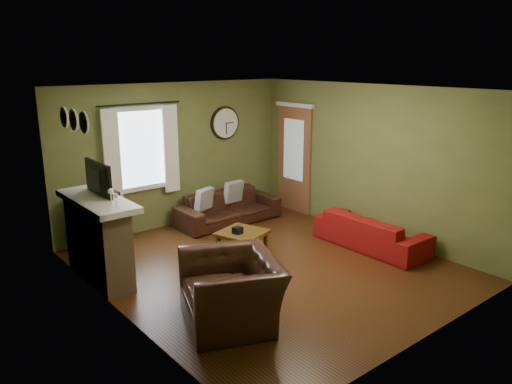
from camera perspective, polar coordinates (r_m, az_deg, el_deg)
floor at (r=7.53m, az=1.35°, el=-8.48°), size 4.60×5.20×0.00m
ceiling at (r=6.92m, az=1.49°, el=11.67°), size 4.60×5.20×0.00m
wall_left at (r=5.93m, az=-15.72°, el=-2.27°), size 0.00×5.20×2.60m
wall_right at (r=8.75m, az=12.94°, el=3.43°), size 0.00×5.20×2.60m
wall_back at (r=9.20m, az=-9.22°, el=4.17°), size 4.60×0.00×2.60m
wall_front at (r=5.49m, az=19.41°, el=-3.97°), size 4.60×0.00×2.60m
fireplace at (r=7.25m, az=-17.56°, el=-5.49°), size 0.40×1.40×1.10m
firebox at (r=7.41m, az=-16.04°, el=-7.01°), size 0.04×0.60×0.55m
mantel at (r=7.08m, az=-17.71°, el=-0.97°), size 0.58×1.60×0.08m
tv at (r=7.17m, az=-18.15°, el=0.97°), size 0.08×0.60×0.35m
tv_screen at (r=7.19m, az=-17.60°, el=1.50°), size 0.02×0.62×0.36m
medallion_left at (r=6.48m, az=-19.06°, el=7.52°), size 0.28×0.28×0.03m
medallion_mid at (r=6.80m, az=-20.11°, el=7.75°), size 0.28×0.28×0.03m
medallion_right at (r=7.13m, az=-21.07°, el=7.97°), size 0.28×0.28×0.03m
window_pane at (r=8.82m, az=-13.14°, el=4.83°), size 1.00×0.02×1.30m
curtain_rod at (r=8.63m, az=-13.15°, el=9.78°), size 0.03×0.03×1.50m
curtain_left at (r=8.52m, az=-16.14°, el=3.93°), size 0.28×0.04×1.55m
curtain_right at (r=8.99m, az=-9.70°, el=4.88°), size 0.28×0.04×1.55m
wall_clock at (r=9.67m, az=-3.50°, el=7.86°), size 0.64×0.06×0.64m
door at (r=10.00m, az=4.39°, el=3.73°), size 0.05×0.90×2.10m
bookshelf at (r=8.57m, az=-17.78°, el=-3.08°), size 0.75×0.32×0.89m
book at (r=8.51m, az=-17.78°, el=0.42°), size 0.26×0.27×0.02m
sofa_brown at (r=9.39m, az=-3.18°, el=-1.78°), size 1.99×0.78×0.58m
pillow_left at (r=9.03m, az=-5.93°, el=-0.80°), size 0.40×0.22×0.38m
pillow_right at (r=9.48m, az=-2.59°, el=0.03°), size 0.41×0.16×0.39m
sofa_red at (r=8.37m, az=13.03°, el=-4.38°), size 0.75×1.91×0.56m
armchair at (r=5.93m, az=-2.82°, el=-11.17°), size 1.43×1.51×0.78m
coffee_table at (r=7.96m, az=-1.57°, el=-5.76°), size 0.84×0.84×0.36m
tissue_box at (r=7.81m, az=-2.12°, el=-4.45°), size 0.16×0.16×0.10m
wine_glass_a at (r=6.53m, az=-15.71°, el=-0.95°), size 0.06×0.06×0.18m
wine_glass_b at (r=6.66m, az=-16.24°, el=-0.54°), size 0.07×0.07×0.21m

